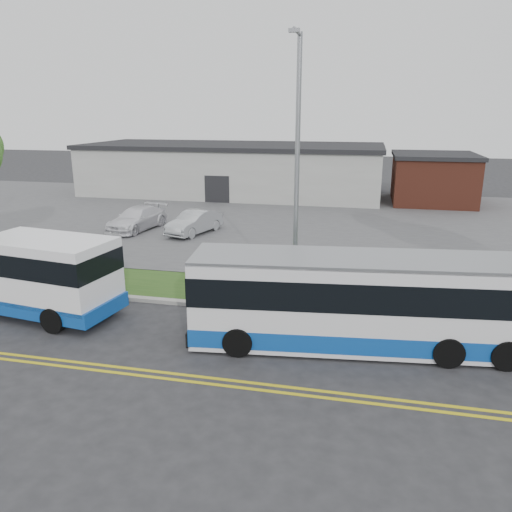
% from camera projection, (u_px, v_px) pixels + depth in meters
% --- Properties ---
extents(ground, '(140.00, 140.00, 0.00)m').
position_uv_depth(ground, '(198.00, 318.00, 17.55)').
color(ground, '#28282B').
rests_on(ground, ground).
extents(lane_line_north, '(70.00, 0.12, 0.01)m').
position_uv_depth(lane_line_north, '(153.00, 371.00, 13.95)').
color(lane_line_north, gold).
rests_on(lane_line_north, ground).
extents(lane_line_south, '(70.00, 0.12, 0.01)m').
position_uv_depth(lane_line_south, '(148.00, 376.00, 13.66)').
color(lane_line_south, gold).
rests_on(lane_line_south, ground).
extents(curb, '(80.00, 0.30, 0.15)m').
position_uv_depth(curb, '(208.00, 305.00, 18.56)').
color(curb, '#9E9B93').
rests_on(curb, ground).
extents(verge, '(80.00, 3.30, 0.10)m').
position_uv_depth(verge, '(221.00, 289.00, 20.26)').
color(verge, '#264C19').
rests_on(verge, ground).
extents(parking_lot, '(80.00, 25.00, 0.10)m').
position_uv_depth(parking_lot, '(281.00, 219.00, 33.47)').
color(parking_lot, '#4C4C4F').
rests_on(parking_lot, ground).
extents(commercial_building, '(25.40, 10.40, 4.35)m').
position_uv_depth(commercial_building, '(233.00, 169.00, 43.51)').
color(commercial_building, '#9E9E99').
rests_on(commercial_building, ground).
extents(brick_wing, '(6.30, 7.30, 3.90)m').
position_uv_depth(brick_wing, '(433.00, 178.00, 39.16)').
color(brick_wing, brown).
rests_on(brick_wing, ground).
extents(streetlight_near, '(0.35, 1.53, 9.50)m').
position_uv_depth(streetlight_near, '(297.00, 162.00, 18.02)').
color(streetlight_near, gray).
rests_on(streetlight_near, verge).
extents(shuttle_bus, '(7.62, 3.37, 2.83)m').
position_uv_depth(shuttle_bus, '(33.00, 273.00, 17.58)').
color(shuttle_bus, '#0E45A0').
rests_on(shuttle_bus, ground).
extents(transit_bus, '(10.48, 3.48, 2.85)m').
position_uv_depth(transit_bus, '(360.00, 302.00, 15.12)').
color(transit_bus, white).
rests_on(transit_bus, ground).
extents(parked_car_a, '(2.56, 4.32, 1.34)m').
position_uv_depth(parked_car_a, '(195.00, 222.00, 29.19)').
color(parked_car_a, '#B0B4B8').
rests_on(parked_car_a, parking_lot).
extents(parked_car_b, '(2.62, 4.89, 1.35)m').
position_uv_depth(parked_car_b, '(137.00, 219.00, 30.16)').
color(parked_car_b, white).
rests_on(parked_car_b, parking_lot).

